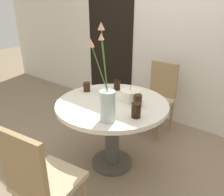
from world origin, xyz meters
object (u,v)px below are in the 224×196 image
at_px(drink_glass_1, 138,101).
at_px(drink_glass_3, 136,110).
at_px(drink_glass_2, 117,85).
at_px(birthday_cake, 130,95).
at_px(side_plate, 104,93).
at_px(flower_vase, 107,100).
at_px(chair_right_flank, 159,94).
at_px(chair_far_back, 40,179).
at_px(drink_glass_0, 87,87).

relative_size(drink_glass_1, drink_glass_3, 0.92).
relative_size(drink_glass_1, drink_glass_2, 1.04).
distance_m(birthday_cake, drink_glass_2, 0.33).
bearing_deg(side_plate, drink_glass_1, -7.45).
bearing_deg(drink_glass_1, side_plate, 172.55).
height_order(drink_glass_2, drink_glass_3, drink_glass_3).
height_order(drink_glass_1, drink_glass_2, drink_glass_1).
relative_size(birthday_cake, side_plate, 0.97).
distance_m(flower_vase, drink_glass_2, 0.74).
distance_m(flower_vase, drink_glass_3, 0.27).
bearing_deg(drink_glass_1, chair_right_flank, 104.34).
bearing_deg(drink_glass_3, chair_far_back, -104.68).
bearing_deg(drink_glass_3, flower_vase, -128.32).
distance_m(drink_glass_0, drink_glass_2, 0.33).
relative_size(flower_vase, drink_glass_1, 6.53).
distance_m(chair_right_flank, drink_glass_0, 1.03).
xyz_separation_m(drink_glass_0, drink_glass_2, (0.23, 0.25, 0.01)).
distance_m(drink_glass_0, drink_glass_1, 0.65).
distance_m(birthday_cake, drink_glass_0, 0.52).
height_order(side_plate, drink_glass_2, drink_glass_2).
relative_size(drink_glass_0, drink_glass_1, 0.87).
xyz_separation_m(chair_right_flank, side_plate, (-0.23, -0.83, 0.21)).
distance_m(drink_glass_0, drink_glass_3, 0.78).
bearing_deg(drink_glass_0, drink_glass_1, 0.87).
relative_size(drink_glass_0, drink_glass_2, 0.91).
xyz_separation_m(chair_right_flank, chair_far_back, (0.12, -1.90, 0.00)).
bearing_deg(side_plate, drink_glass_3, -23.98).
relative_size(side_plate, drink_glass_0, 2.02).
height_order(side_plate, drink_glass_1, drink_glass_1).
xyz_separation_m(drink_glass_1, drink_glass_2, (-0.42, 0.24, -0.00)).
xyz_separation_m(chair_far_back, drink_glass_3, (0.21, 0.82, 0.26)).
bearing_deg(drink_glass_2, chair_right_flank, 73.33).
xyz_separation_m(chair_far_back, drink_glass_2, (-0.31, 1.25, 0.26)).
relative_size(side_plate, drink_glass_2, 1.83).
bearing_deg(chair_right_flank, drink_glass_0, -113.69).
distance_m(chair_right_flank, drink_glass_2, 0.73).
height_order(chair_right_flank, flower_vase, flower_vase).
bearing_deg(drink_glass_2, flower_vase, -58.87).
xyz_separation_m(birthday_cake, drink_glass_1, (0.13, -0.08, 0.00)).
xyz_separation_m(side_plate, drink_glass_1, (0.46, -0.06, 0.05)).
distance_m(birthday_cake, flower_vase, 0.49).
bearing_deg(drink_glass_2, chair_far_back, -75.82).
bearing_deg(chair_right_flank, drink_glass_1, -74.14).
bearing_deg(chair_far_back, chair_right_flank, -95.08).
distance_m(flower_vase, drink_glass_0, 0.72).
distance_m(chair_far_back, side_plate, 1.14).
distance_m(chair_far_back, drink_glass_1, 1.05).
distance_m(birthday_cake, drink_glass_1, 0.15).
height_order(flower_vase, drink_glass_2, flower_vase).
relative_size(chair_right_flank, chair_far_back, 1.00).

